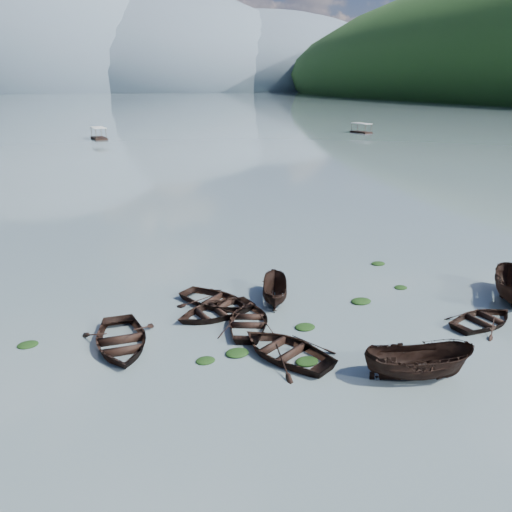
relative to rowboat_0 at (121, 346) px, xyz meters
name	(u,v)px	position (x,y,z in m)	size (l,w,h in m)	color
ground_plane	(356,394)	(8.58, -7.17, 0.00)	(2400.00, 2400.00, 0.00)	slate
haze_mtn_b	(35,91)	(-51.42, 892.83, 0.00)	(520.00, 520.00, 340.00)	#475666
haze_mtn_c	(160,90)	(148.58, 892.83, 0.00)	(520.00, 520.00, 260.00)	#475666
haze_mtn_d	(257,90)	(328.58, 892.83, 0.00)	(520.00, 520.00, 220.00)	#475666
rowboat_0	(121,346)	(0.00, 0.00, 0.00)	(3.62, 5.06, 1.05)	black
rowboat_1	(249,326)	(6.48, -0.01, 0.00)	(3.11, 4.35, 0.90)	black
rowboat_2	(416,378)	(11.61, -7.02, 0.00)	(1.75, 4.65, 1.80)	black
rowboat_3	(286,356)	(7.08, -3.43, 0.00)	(3.47, 4.86, 1.01)	black
rowboat_4	(483,324)	(18.10, -3.95, 0.00)	(2.91, 4.07, 0.84)	black
rowboat_5	(511,299)	(21.90, -2.00, 0.00)	(1.86, 4.94, 1.91)	black
rowboat_6	(215,304)	(5.50, 3.14, 0.00)	(3.20, 4.48, 0.93)	black
rowboat_7	(215,315)	(5.11, 1.74, 0.00)	(3.18, 4.45, 0.92)	black
rowboat_8	(274,300)	(8.87, 2.49, 0.00)	(1.44, 3.83, 1.48)	black
weed_clump_0	(237,354)	(5.01, -2.55, 0.00)	(1.10, 0.90, 0.24)	black
weed_clump_1	(206,361)	(3.47, -2.68, 0.00)	(0.89, 0.72, 0.20)	black
weed_clump_2	(307,363)	(7.75, -4.32, 0.00)	(1.07, 0.85, 0.23)	black
weed_clump_3	(401,288)	(16.89, 1.61, 0.00)	(0.81, 0.69, 0.18)	black
weed_clump_4	(361,302)	(13.48, 0.59, 0.00)	(1.19, 0.94, 0.25)	black
weed_clump_5	(28,346)	(-4.21, 1.59, 0.00)	(0.97, 0.79, 0.21)	black
weed_clump_6	(305,328)	(9.10, -1.23, 0.00)	(1.06, 0.89, 0.22)	black
weed_clump_7	(378,264)	(17.94, 5.75, 0.00)	(0.99, 0.79, 0.22)	black
pontoon_centre	(99,139)	(4.27, 97.74, 0.00)	(2.69, 6.46, 2.48)	black
pontoon_right	(361,133)	(67.60, 90.96, 0.00)	(2.45, 5.88, 2.26)	black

